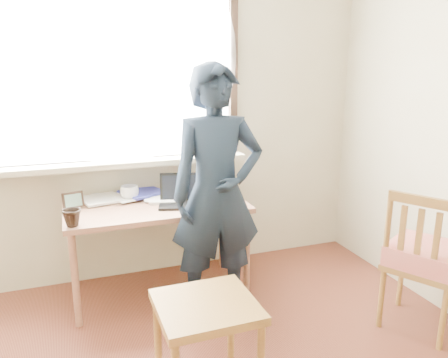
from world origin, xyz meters
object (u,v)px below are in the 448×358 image
object	(u,v)px
desk	(157,214)
side_chair	(424,257)
work_chair	(206,316)
laptop	(181,197)
person	(217,194)
mug_dark	(72,218)
mug_white	(130,193)

from	to	relation	value
desk	side_chair	distance (m)	1.78
work_chair	side_chair	distance (m)	1.44
laptop	person	xyz separation A→B (m)	(0.15, -0.34, 0.10)
work_chair	side_chair	bearing A→B (deg)	3.06
laptop	side_chair	size ratio (longest dim) A/B	0.39
side_chair	person	bearing A→B (deg)	151.05
mug_dark	person	world-z (taller)	person
laptop	mug_white	distance (m)	0.40
desk	laptop	bearing A→B (deg)	-12.28
mug_dark	person	xyz separation A→B (m)	(0.89, -0.13, 0.10)
mug_white	mug_dark	distance (m)	0.59
work_chair	person	distance (m)	0.87
desk	work_chair	world-z (taller)	desk
mug_white	side_chair	world-z (taller)	side_chair
mug_white	work_chair	distance (m)	1.32
laptop	person	distance (m)	0.39
laptop	mug_white	bearing A→B (deg)	145.90
work_chair	side_chair	xyz separation A→B (m)	(1.44, 0.08, 0.06)
work_chair	desk	bearing A→B (deg)	91.13
work_chair	person	xyz separation A→B (m)	(0.30, 0.70, 0.41)
laptop	side_chair	bearing A→B (deg)	-37.00
mug_dark	work_chair	size ratio (longest dim) A/B	0.23
mug_dark	side_chair	world-z (taller)	side_chair
side_chair	mug_dark	bearing A→B (deg)	159.37
desk	laptop	size ratio (longest dim) A/B	3.49
laptop	mug_dark	distance (m)	0.77
laptop	side_chair	world-z (taller)	side_chair
work_chair	person	world-z (taller)	person
desk	mug_dark	size ratio (longest dim) A/B	10.93
side_chair	person	distance (m)	1.34
desk	mug_dark	world-z (taller)	mug_dark
desk	work_chair	bearing A→B (deg)	-88.87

